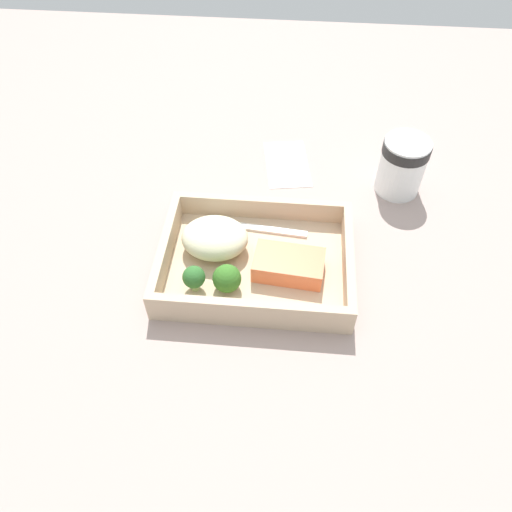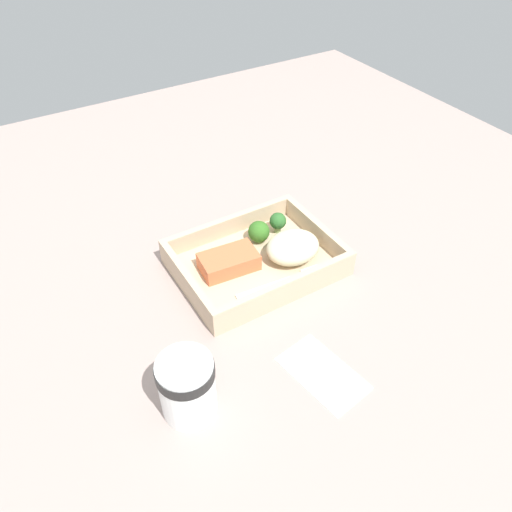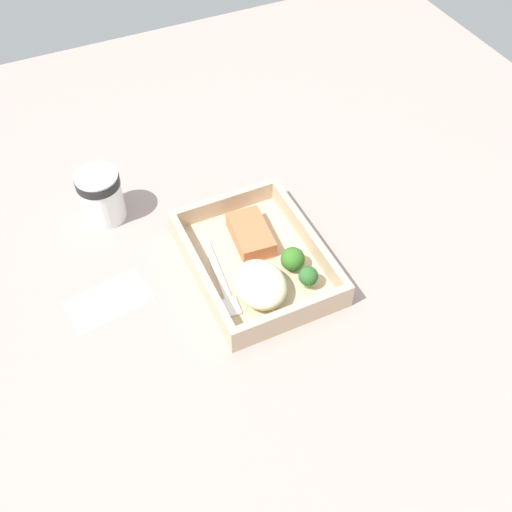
{
  "view_description": "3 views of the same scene",
  "coord_description": "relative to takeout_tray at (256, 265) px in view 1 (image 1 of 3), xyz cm",
  "views": [
    {
      "loc": [
        -4.0,
        45.65,
        56.7
      ],
      "look_at": [
        0.0,
        0.0,
        2.7
      ],
      "focal_mm": 35.0,
      "sensor_mm": 36.0,
      "label": 1
    },
    {
      "loc": [
        -33.49,
        -55.24,
        59.64
      ],
      "look_at": [
        0.0,
        0.0,
        2.7
      ],
      "focal_mm": 35.0,
      "sensor_mm": 36.0,
      "label": 2
    },
    {
      "loc": [
        57.23,
        -26.61,
        76.42
      ],
      "look_at": [
        0.0,
        0.0,
        2.7
      ],
      "focal_mm": 42.0,
      "sensor_mm": 36.0,
      "label": 3
    }
  ],
  "objects": [
    {
      "name": "ground_plane",
      "position": [
        0.0,
        0.0,
        -1.6
      ],
      "size": [
        160.0,
        160.0,
        2.0
      ],
      "primitive_type": "cube",
      "color": "#A18B84"
    },
    {
      "name": "mashed_potatoes",
      "position": [
        6.15,
        -2.17,
        2.95
      ],
      "size": [
        9.69,
        8.06,
        4.71
      ],
      "primitive_type": "ellipsoid",
      "color": "beige",
      "rests_on": "takeout_tray"
    },
    {
      "name": "takeout_tray",
      "position": [
        0.0,
        0.0,
        0.0
      ],
      "size": [
        27.19,
        20.42,
        1.2
      ],
      "primitive_type": "cube",
      "color": "#C5AB8C",
      "rests_on": "ground_plane"
    },
    {
      "name": "paper_cup",
      "position": [
        -21.97,
        -19.25,
        4.74
      ],
      "size": [
        7.52,
        7.52,
        9.54
      ],
      "color": "white",
      "rests_on": "ground_plane"
    },
    {
      "name": "broccoli_floret_1",
      "position": [
        3.54,
        4.85,
        2.66
      ],
      "size": [
        3.95,
        3.95,
        4.09
      ],
      "color": "#85A265",
      "rests_on": "takeout_tray"
    },
    {
      "name": "tray_rim",
      "position": [
        0.0,
        0.0,
        2.4
      ],
      "size": [
        27.19,
        20.42,
        3.59
      ],
      "color": "#C5AB8C",
      "rests_on": "takeout_tray"
    },
    {
      "name": "fork",
      "position": [
        1.71,
        -6.78,
        0.82
      ],
      "size": [
        15.89,
        3.12,
        0.44
      ],
      "color": "white",
      "rests_on": "takeout_tray"
    },
    {
      "name": "salmon_fillet",
      "position": [
        -4.69,
        1.21,
        2.08
      ],
      "size": [
        10.24,
        6.63,
        2.96
      ],
      "primitive_type": "cube",
      "rotation": [
        0.0,
        0.0,
        -0.09
      ],
      "color": "#DA6A40",
      "rests_on": "takeout_tray"
    },
    {
      "name": "receipt_slip",
      "position": [
        -3.42,
        -24.03,
        -0.48
      ],
      "size": [
        9.15,
        13.58,
        0.24
      ],
      "primitive_type": "cube",
      "rotation": [
        0.0,
        0.0,
        0.16
      ],
      "color": "white",
      "rests_on": "ground_plane"
    },
    {
      "name": "broccoli_floret_2",
      "position": [
        7.95,
        5.3,
        3.0
      ],
      "size": [
        3.13,
        3.13,
        4.08
      ],
      "color": "#7C985C",
      "rests_on": "takeout_tray"
    }
  ]
}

